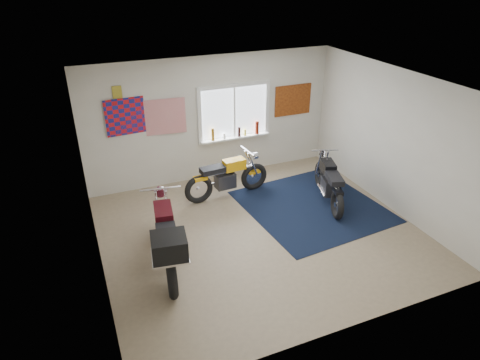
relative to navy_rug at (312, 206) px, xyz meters
name	(u,v)px	position (x,y,z in m)	size (l,w,h in m)	color
ground	(260,232)	(-1.35, -0.43, -0.01)	(5.50, 5.50, 0.00)	#9E896B
room_shell	(262,149)	(-1.35, -0.43, 1.63)	(5.50, 5.50, 5.50)	white
navy_rug	(312,206)	(0.00, 0.00, 0.00)	(2.50, 2.60, 0.01)	black
window_assembly	(234,116)	(-0.85, 2.04, 1.36)	(1.66, 0.17, 1.26)	white
oil_bottles	(240,131)	(-0.74, 1.97, 1.02)	(1.13, 0.09, 0.30)	#905E15
flag_display	(117,92)	(-3.25, 2.05, 2.14)	(1.60, 0.10, 1.17)	red
triumph_poster	(293,100)	(0.60, 2.05, 1.54)	(0.90, 0.03, 0.70)	#A54C14
yellow_triumph	(227,178)	(-1.41, 1.07, 0.41)	(1.87, 0.56, 0.94)	black
black_chrome_bike	(329,183)	(0.40, 0.07, 0.41)	(0.75, 1.79, 0.95)	black
maroon_tourer	(167,240)	(-3.13, -0.83, 0.57)	(0.82, 2.18, 1.11)	black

